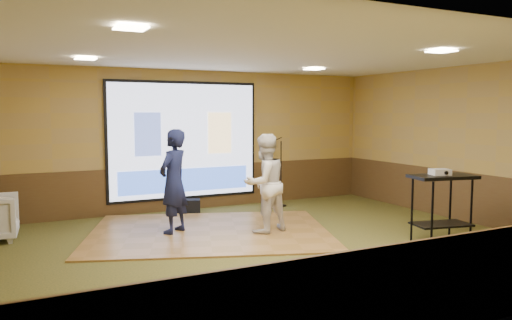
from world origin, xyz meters
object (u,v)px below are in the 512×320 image
player_left (174,181)px  av_table (442,193)px  mic_stand (279,184)px  projector_screen (185,142)px  duffel_bag (190,206)px  projector (440,172)px  dance_floor (210,232)px  player_right (265,183)px

player_left → av_table: (3.79, -2.38, -0.14)m
player_left → mic_stand: bearing=168.0°
projector_screen → duffel_bag: bearing=-90.8°
projector_screen → av_table: size_ratio=3.06×
projector → projector_screen: bearing=142.4°
dance_floor → projector: 4.00m
projector → player_left: bearing=166.8°
player_left → projector: player_left is taller
player_left → mic_stand: (2.87, 1.45, -0.43)m
projector → mic_stand: (-0.88, 3.80, -0.64)m
player_left → player_right: 1.56m
dance_floor → av_table: (3.20, -2.21, 0.77)m
dance_floor → player_right: bearing=-30.4°
projector → duffel_bag: (-2.89, 4.05, -1.00)m
dance_floor → mic_stand: size_ratio=2.60×
player_right → projector: size_ratio=5.82×
duffel_bag → mic_stand: bearing=-7.1°
av_table → projector: 0.35m
dance_floor → duffel_bag: 1.89m
player_left → projector: 4.43m
player_left → projector_screen: bearing=-152.3°
player_right → duffel_bag: size_ratio=3.94×
player_left → projector: bearing=109.2°
mic_stand → duffel_bag: bearing=159.7°
av_table → duffel_bag: bearing=125.7°
dance_floor → projector: bearing=-34.6°
av_table → mic_stand: 3.95m
player_left → mic_stand: player_left is taller
dance_floor → av_table: 3.97m
projector_screen → projector: projector_screen is taller
duffel_bag → projector_screen: bearing=89.2°
projector_screen → dance_floor: 2.63m
player_right → mic_stand: bearing=-136.7°
projector_screen → av_table: bearing=-56.2°
player_right → av_table: (2.37, -1.72, -0.10)m
projector → dance_floor: bearing=164.2°
mic_stand → av_table: bearing=-89.7°
av_table → player_right: bearing=144.0°
projector_screen → duffel_bag: (-0.00, -0.30, -1.34)m
dance_floor → av_table: bearing=-34.6°
player_left → player_right: bearing=116.5°
mic_stand → projector_screen: bearing=151.5°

